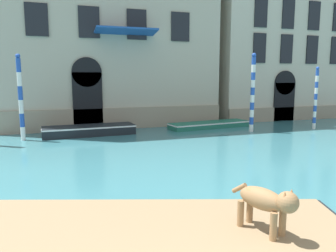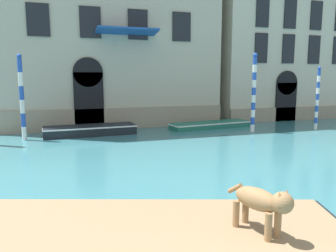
{
  "view_description": "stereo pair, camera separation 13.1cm",
  "coord_description": "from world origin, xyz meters",
  "views": [
    {
      "loc": [
        -1.67,
        -0.95,
        3.25
      ],
      "look_at": [
        2.61,
        11.88,
        1.2
      ],
      "focal_mm": 35.0,
      "sensor_mm": 36.0,
      "label": 1
    },
    {
      "loc": [
        -1.54,
        -0.99,
        3.25
      ],
      "look_at": [
        2.61,
        11.88,
        1.2
      ],
      "focal_mm": 35.0,
      "sensor_mm": 36.0,
      "label": 2
    }
  ],
  "objects": [
    {
      "name": "palazzo_left",
      "position": [
        1.62,
        22.25,
        8.37
      ],
      "size": [
        14.21,
        7.4,
        16.78
      ],
      "color": "#B2A893",
      "rests_on": "ground_plane"
    },
    {
      "name": "dog_on_deck",
      "position": [
        1.45,
        3.35,
        1.25
      ],
      "size": [
        0.65,
        1.2,
        0.83
      ],
      "rotation": [
        0.0,
        0.0,
        -1.22
      ],
      "color": "#997047",
      "rests_on": "boat_foreground"
    },
    {
      "name": "boat_moored_far",
      "position": [
        7.4,
        17.89,
        0.2
      ],
      "size": [
        5.52,
        2.07,
        0.37
      ],
      "rotation": [
        0.0,
        0.0,
        0.14
      ],
      "color": "#1E6651",
      "rests_on": "ground_plane"
    },
    {
      "name": "mooring_pole_0",
      "position": [
        9.1,
        15.7,
        2.32
      ],
      "size": [
        0.25,
        0.25,
        4.59
      ],
      "color": "white",
      "rests_on": "ground_plane"
    },
    {
      "name": "boat_foreground",
      "position": [
        -0.78,
        4.48,
        0.38
      ],
      "size": [
        8.58,
        4.82,
        0.71
      ],
      "rotation": [
        0.0,
        0.0,
        -0.31
      ],
      "color": "black",
      "rests_on": "ground_plane"
    },
    {
      "name": "mooring_pole_2",
      "position": [
        -3.5,
        17.11,
        2.21
      ],
      "size": [
        0.24,
        0.24,
        4.37
      ],
      "color": "white",
      "rests_on": "ground_plane"
    },
    {
      "name": "palazzo_right",
      "position": [
        15.2,
        22.25,
        6.4
      ],
      "size": [
        11.32,
        6.13,
        12.82
      ],
      "color": "#BCB29E",
      "rests_on": "ground_plane"
    },
    {
      "name": "boat_moored_near_palazzo",
      "position": [
        -0.14,
        17.58,
        0.28
      ],
      "size": [
        5.1,
        1.83,
        0.54
      ],
      "rotation": [
        0.0,
        0.0,
        0.06
      ],
      "color": "black",
      "rests_on": "ground_plane"
    },
    {
      "name": "mooring_pole_1",
      "position": [
        13.41,
        15.38,
        1.94
      ],
      "size": [
        0.2,
        0.2,
        3.84
      ],
      "color": "white",
      "rests_on": "ground_plane"
    }
  ]
}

